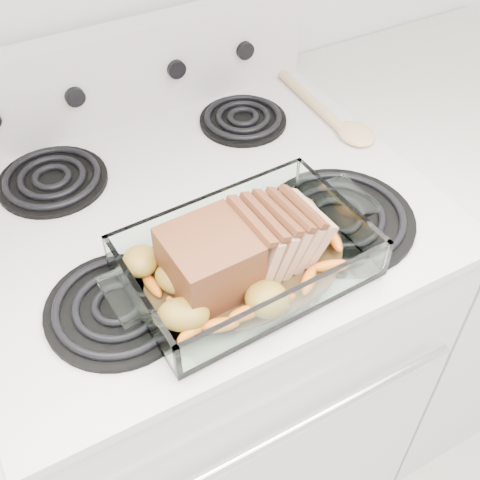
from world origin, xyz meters
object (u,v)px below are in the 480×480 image
counter_right (430,252)px  baking_dish (247,263)px  pork_roast (232,252)px  electric_range (203,352)px

counter_right → baking_dish: bearing=-164.1°
baking_dish → pork_roast: pork_roast is taller
counter_right → pork_roast: (-0.69, -0.19, 0.53)m
electric_range → baking_dish: bearing=-89.6°
electric_range → baking_dish: size_ratio=3.22×
electric_range → counter_right: electric_range is taller
electric_range → pork_roast: (-0.02, -0.19, 0.52)m
baking_dish → pork_roast: (-0.02, -0.00, 0.03)m
baking_dish → pork_roast: bearing=177.4°
counter_right → pork_roast: 0.89m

